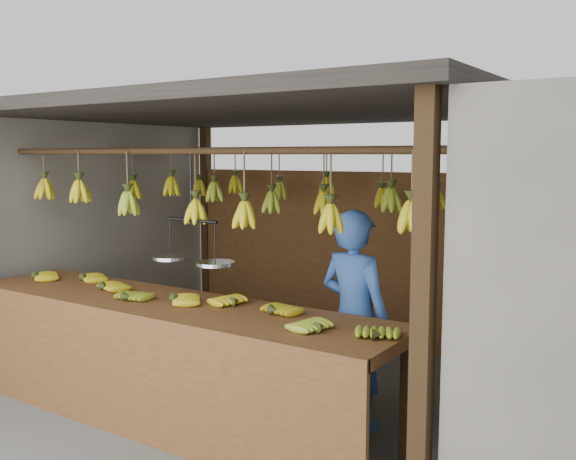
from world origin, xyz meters
The scene contains 8 objects.
ground centered at (0.00, 0.00, 0.00)m, with size 80.00×80.00×0.00m, color #5B5B57.
stall centered at (0.00, 0.33, 1.97)m, with size 4.30×3.30×2.40m.
neighbor_left centered at (-3.60, 0.00, 1.15)m, with size 3.00×3.00×2.30m, color slate.
counter centered at (-0.11, -1.23, 0.71)m, with size 3.67×0.83×0.96m.
hanging_bananas centered at (0.00, 0.00, 1.62)m, with size 3.63×2.24×0.39m.
balance_scale centered at (0.02, -1.00, 1.25)m, with size 0.73×0.29×0.81m.
vendor centered at (1.05, -0.41, 0.79)m, with size 0.58×0.38×1.59m, color #3359A5.
bag_bundles centered at (1.94, 1.35, 0.99)m, with size 0.08×0.26×1.20m.
Camera 1 is at (3.16, -4.46, 1.97)m, focal length 40.00 mm.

